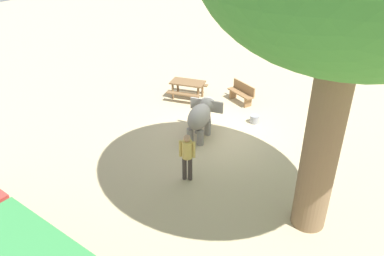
{
  "coord_description": "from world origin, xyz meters",
  "views": [
    {
      "loc": [
        -6.83,
        10.71,
        7.4
      ],
      "look_at": [
        0.17,
        1.33,
        0.8
      ],
      "focal_mm": 35.92,
      "sensor_mm": 36.0,
      "label": 1
    }
  ],
  "objects": [
    {
      "name": "elephant",
      "position": [
        0.4,
        0.47,
        0.85
      ],
      "size": [
        1.37,
        1.94,
        1.34
      ],
      "rotation": [
        0.0,
        0.0,
        4.97
      ],
      "color": "gray",
      "rests_on": "ground_plane"
    },
    {
      "name": "ground_plane",
      "position": [
        0.0,
        0.0,
        0.0
      ],
      "size": [
        60.0,
        60.0,
        0.0
      ],
      "primitive_type": "plane",
      "color": "tan"
    },
    {
      "name": "picnic_table_near",
      "position": [
        2.87,
        -1.96,
        0.59
      ],
      "size": [
        1.88,
        1.87,
        0.78
      ],
      "rotation": [
        0.0,
        0.0,
        0.31
      ],
      "color": "brown",
      "rests_on": "ground_plane"
    },
    {
      "name": "person_handler",
      "position": [
        -0.83,
        2.93,
        0.95
      ],
      "size": [
        0.46,
        0.32,
        1.62
      ],
      "rotation": [
        0.0,
        0.0,
        -1.09
      ],
      "color": "#3F3833",
      "rests_on": "ground_plane"
    },
    {
      "name": "wooden_bench",
      "position": [
        0.68,
        -3.02,
        0.47
      ],
      "size": [
        1.45,
        0.88,
        0.88
      ],
      "rotation": [
        0.0,
        0.0,
        5.91
      ],
      "color": "olive",
      "rests_on": "ground_plane"
    },
    {
      "name": "feed_bucket",
      "position": [
        -0.72,
        -1.66,
        0.16
      ],
      "size": [
        0.36,
        0.36,
        0.32
      ],
      "primitive_type": "cylinder",
      "color": "gray",
      "rests_on": "ground_plane"
    }
  ]
}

